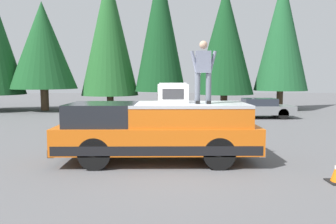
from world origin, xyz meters
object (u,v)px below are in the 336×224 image
Objects in this scene: pickup_truck at (158,131)px; parked_car_grey at (258,108)px; person_on_truck_bed at (203,70)px; compressor_unit at (173,93)px.

parked_car_grey is at bearing -28.96° from pickup_truck.
compressor_unit is at bearing 67.81° from person_on_truck_bed.
compressor_unit is 0.20× the size of parked_car_grey.
compressor_unit is at bearing -73.64° from pickup_truck.
pickup_truck is 3.28× the size of person_on_truck_bed.
person_on_truck_bed reaches higher than pickup_truck.
pickup_truck is at bearing 80.55° from person_on_truck_bed.
pickup_truck is at bearing 106.36° from compressor_unit.
compressor_unit reaches higher than pickup_truck.
person_on_truck_bed is at bearing -112.19° from compressor_unit.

